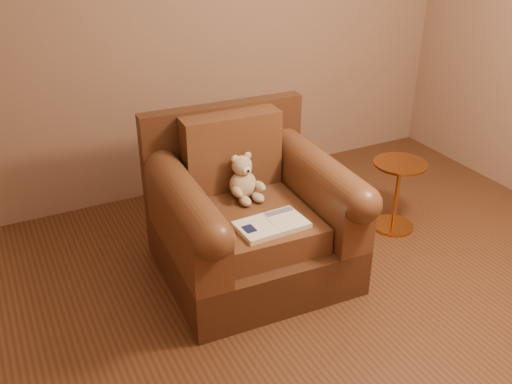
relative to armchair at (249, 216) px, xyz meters
name	(u,v)px	position (x,y,z in m)	size (l,w,h in m)	color
floor	(367,315)	(0.39, -0.74, -0.38)	(4.00, 4.00, 0.00)	#502F1B
room	(402,5)	(0.39, -0.74, 1.34)	(4.02, 4.02, 2.71)	#8A6A55
armchair	(249,216)	(0.00, 0.00, 0.00)	(1.13, 1.07, 0.97)	#412515
teddy_bear	(244,181)	(0.01, 0.09, 0.20)	(0.21, 0.24, 0.29)	tan
guidebook	(271,225)	(-0.01, -0.30, 0.10)	(0.41, 0.25, 0.03)	beige
side_table	(397,193)	(1.14, -0.03, -0.10)	(0.37, 0.37, 0.51)	#C27C35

